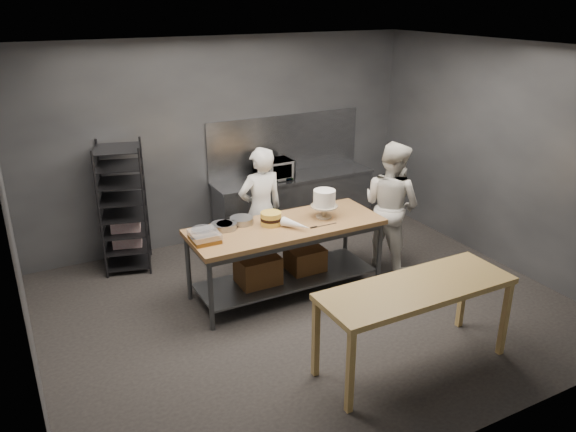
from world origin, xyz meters
The scene contains 16 objects.
ground centered at (0.00, 0.00, 0.00)m, with size 6.00×6.00×0.00m, color black.
back_wall centered at (0.00, 2.50, 1.50)m, with size 6.00×0.04×3.00m, color #4C4F54.
work_table centered at (-0.08, 0.47, 0.57)m, with size 2.40×0.90×0.92m.
near_counter centered at (0.38, -1.47, 0.81)m, with size 2.00×0.70×0.90m.
back_counter centered at (1.00, 2.18, 0.45)m, with size 2.60×0.60×0.90m.
splashback_panel centered at (1.00, 2.48, 1.35)m, with size 2.60×0.02×0.90m, color slate.
speed_rack centered at (-1.64, 2.10, 0.86)m, with size 0.75×0.78×1.75m.
chef_behind centered at (-0.05, 1.17, 0.86)m, with size 0.63×0.41×1.72m, color white.
chef_right centered at (1.56, 0.48, 0.88)m, with size 0.85×0.66×1.75m, color silver.
microwave centered at (0.65, 2.18, 1.05)m, with size 0.54×0.37×0.30m, color black.
frosted_cake_stand centered at (0.49, 0.45, 1.15)m, with size 0.34×0.34×0.36m.
layer_cake centered at (-0.21, 0.53, 1.00)m, with size 0.25×0.25×0.16m.
cake_pans centered at (-0.76, 0.68, 0.96)m, with size 0.81×0.38×0.07m.
piping_bag centered at (-0.01, 0.26, 0.98)m, with size 0.12×0.12×0.38m, color white.
offset_spatula centered at (0.29, 0.21, 0.93)m, with size 0.36×0.02×0.02m.
pastry_clamshells centered at (-1.09, 0.45, 0.98)m, with size 0.32×0.36×0.11m.
Camera 1 is at (-2.96, -5.13, 3.52)m, focal length 35.00 mm.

